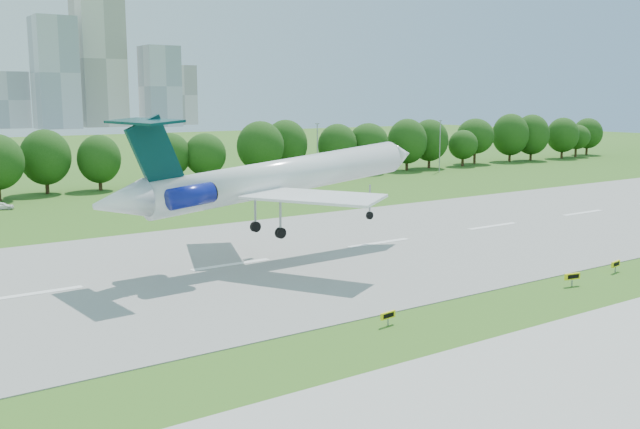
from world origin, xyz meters
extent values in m
plane|color=#2A5817|center=(0.00, 0.00, 0.00)|extent=(600.00, 600.00, 0.00)
cube|color=gray|center=(0.00, 25.00, 0.04)|extent=(400.00, 45.00, 0.08)
cube|color=#ADADA8|center=(0.00, -18.00, 0.04)|extent=(400.00, 23.00, 0.08)
cylinder|color=#382314|center=(20.00, 92.00, 1.80)|extent=(0.70, 0.70, 3.60)
sphere|color=#16380E|center=(20.00, 92.00, 6.20)|extent=(8.40, 8.40, 8.40)
cylinder|color=#382314|center=(60.00, 92.00, 1.80)|extent=(0.70, 0.70, 3.60)
sphere|color=#16380E|center=(60.00, 92.00, 6.20)|extent=(8.40, 8.40, 8.40)
cylinder|color=#382314|center=(100.00, 92.00, 1.80)|extent=(0.70, 0.70, 3.60)
sphere|color=#16380E|center=(100.00, 92.00, 6.20)|extent=(8.40, 8.40, 8.40)
cylinder|color=#382314|center=(140.00, 92.00, 1.80)|extent=(0.70, 0.70, 3.60)
sphere|color=#16380E|center=(140.00, 92.00, 6.20)|extent=(8.40, 8.40, 8.40)
cylinder|color=gray|center=(15.00, 82.00, 6.00)|extent=(0.24, 0.24, 12.00)
cube|color=gray|center=(15.00, 82.00, 12.10)|extent=(0.90, 0.25, 0.18)
cylinder|color=gray|center=(50.00, 82.00, 6.00)|extent=(0.24, 0.24, 12.00)
cube|color=gray|center=(50.00, 82.00, 12.10)|extent=(0.90, 0.25, 0.18)
cylinder|color=gray|center=(85.00, 82.00, 6.00)|extent=(0.24, 0.24, 12.00)
cube|color=gray|center=(85.00, 82.00, 12.10)|extent=(0.90, 0.25, 0.18)
cube|color=#B2B2B7|center=(75.00, 380.00, 31.00)|extent=(22.00, 22.00, 62.00)
cube|color=beige|center=(105.00, 395.00, 40.00)|extent=(26.00, 26.00, 80.00)
cube|color=#B2B2B7|center=(135.00, 375.00, 24.00)|extent=(20.00, 20.00, 48.00)
cube|color=beige|center=(158.00, 400.00, 19.00)|extent=(18.00, 18.00, 38.00)
cube|color=#B2B2B7|center=(52.00, 405.00, 16.00)|extent=(24.00, 24.00, 32.00)
cylinder|color=white|center=(6.54, 25.00, 8.98)|extent=(32.49, 6.25, 6.32)
cone|color=white|center=(24.24, 26.39, 10.41)|extent=(3.99, 4.02, 4.01)
cone|color=white|center=(-12.02, 23.55, 7.91)|extent=(5.70, 4.16, 4.15)
cube|color=white|center=(5.20, 17.38, 7.75)|extent=(11.50, 14.74, 0.70)
cube|color=white|center=(4.03, 32.32, 7.75)|extent=(9.89, 14.90, 0.70)
cube|color=#042D30|center=(-8.40, 23.83, 12.21)|extent=(5.85, 0.99, 7.32)
cube|color=#042D30|center=(-9.46, 23.75, 15.23)|extent=(4.21, 10.40, 0.51)
cylinder|color=navy|center=(-6.05, 21.23, 8.27)|extent=(4.79, 2.39, 2.39)
cylinder|color=navy|center=(-6.48, 26.77, 8.27)|extent=(4.79, 2.39, 2.39)
cylinder|color=gray|center=(19.34, 26.00, 5.23)|extent=(0.21, 0.21, 3.74)
cylinder|color=black|center=(19.34, 26.00, 3.36)|extent=(0.98, 0.40, 0.96)
cylinder|color=gray|center=(4.59, 22.49, 5.23)|extent=(0.26, 0.26, 3.74)
cylinder|color=black|center=(4.59, 22.49, 3.36)|extent=(1.21, 0.57, 1.18)
cylinder|color=gray|center=(4.22, 27.18, 5.23)|extent=(0.26, 0.26, 3.74)
cylinder|color=black|center=(4.22, 27.18, 3.36)|extent=(1.21, 0.57, 1.18)
cube|color=gray|center=(0.68, 0.25, 0.34)|extent=(0.11, 0.11, 0.68)
cube|color=yellow|center=(0.68, 0.25, 0.82)|extent=(1.55, 0.38, 0.53)
cube|color=black|center=(0.70, 0.15, 0.82)|extent=(1.15, 0.17, 0.34)
cube|color=gray|center=(22.40, -0.53, 0.38)|extent=(0.13, 0.13, 0.76)
cube|color=yellow|center=(22.40, -0.53, 0.92)|extent=(1.74, 0.54, 0.60)
cube|color=black|center=(22.38, -0.65, 0.92)|extent=(1.28, 0.28, 0.38)
cube|color=gray|center=(30.51, 0.27, 0.36)|extent=(0.12, 0.12, 0.72)
cube|color=yellow|center=(30.51, 0.27, 0.88)|extent=(1.66, 0.45, 0.57)
cube|color=black|center=(30.53, 0.16, 0.88)|extent=(1.22, 0.22, 0.36)
imported|color=white|center=(-12.17, 79.12, 0.61)|extent=(3.87, 2.55, 1.22)
camera|label=1|loc=(-33.72, -40.38, 17.42)|focal=40.00mm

